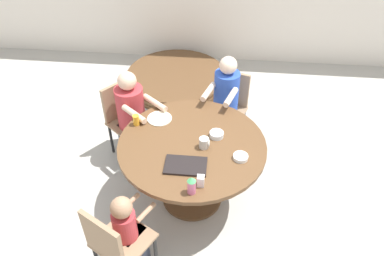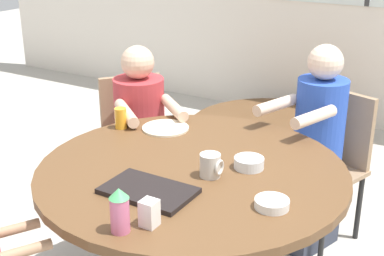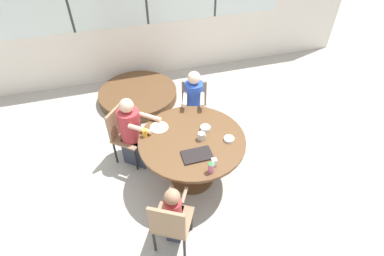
{
  "view_description": "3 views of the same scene",
  "coord_description": "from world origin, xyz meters",
  "px_view_note": "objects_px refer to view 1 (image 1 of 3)",
  "views": [
    {
      "loc": [
        0.24,
        -2.46,
        3.0
      ],
      "look_at": [
        0.0,
        0.0,
        0.92
      ],
      "focal_mm": 35.0,
      "sensor_mm": 36.0,
      "label": 1
    },
    {
      "loc": [
        1.06,
        -1.78,
        1.73
      ],
      "look_at": [
        0.0,
        0.0,
        0.92
      ],
      "focal_mm": 50.0,
      "sensor_mm": 36.0,
      "label": 2
    },
    {
      "loc": [
        -0.76,
        -2.56,
        3.31
      ],
      "look_at": [
        0.0,
        0.0,
        0.92
      ],
      "focal_mm": 28.0,
      "sensor_mm": 36.0,
      "label": 3
    }
  ],
  "objects_px": {
    "person_woman_green_shirt": "(224,109)",
    "bowl_cereal": "(241,157)",
    "person_toddler": "(129,235)",
    "bowl_white_shallow": "(217,134)",
    "chair_for_man_blue_shirt": "(125,114)",
    "folded_table_stack": "(176,79)",
    "coffee_mug": "(204,143)",
    "juice_glass": "(136,120)",
    "chair_for_toddler": "(114,242)",
    "chair_for_woman_green_shirt": "(229,102)",
    "person_man_blue_shirt": "(134,122)",
    "sippy_cup": "(192,185)",
    "milk_carton_small": "(201,181)"
  },
  "relations": [
    {
      "from": "person_woman_green_shirt",
      "to": "bowl_cereal",
      "type": "relative_size",
      "value": 8.9
    },
    {
      "from": "person_toddler",
      "to": "bowl_white_shallow",
      "type": "relative_size",
      "value": 6.79
    },
    {
      "from": "chair_for_man_blue_shirt",
      "to": "bowl_cereal",
      "type": "height_order",
      "value": "chair_for_man_blue_shirt"
    },
    {
      "from": "folded_table_stack",
      "to": "chair_for_man_blue_shirt",
      "type": "bearing_deg",
      "value": -104.96
    },
    {
      "from": "bowl_cereal",
      "to": "coffee_mug",
      "type": "bearing_deg",
      "value": 160.67
    },
    {
      "from": "juice_glass",
      "to": "bowl_white_shallow",
      "type": "xyz_separation_m",
      "value": [
        0.76,
        -0.1,
        -0.03
      ]
    },
    {
      "from": "chair_for_man_blue_shirt",
      "to": "chair_for_toddler",
      "type": "xyz_separation_m",
      "value": [
        0.3,
        -1.57,
        0.0
      ]
    },
    {
      "from": "chair_for_woman_green_shirt",
      "to": "coffee_mug",
      "type": "xyz_separation_m",
      "value": [
        -0.21,
        -1.03,
        0.29
      ]
    },
    {
      "from": "chair_for_woman_green_shirt",
      "to": "chair_for_toddler",
      "type": "height_order",
      "value": "same"
    },
    {
      "from": "chair_for_toddler",
      "to": "chair_for_woman_green_shirt",
      "type": "bearing_deg",
      "value": 95.52
    },
    {
      "from": "chair_for_man_blue_shirt",
      "to": "chair_for_toddler",
      "type": "distance_m",
      "value": 1.6
    },
    {
      "from": "person_toddler",
      "to": "bowl_cereal",
      "type": "relative_size",
      "value": 6.74
    },
    {
      "from": "coffee_mug",
      "to": "person_man_blue_shirt",
      "type": "bearing_deg",
      "value": 143.0
    },
    {
      "from": "bowl_white_shallow",
      "to": "coffee_mug",
      "type": "bearing_deg",
      "value": -123.44
    },
    {
      "from": "chair_for_man_blue_shirt",
      "to": "person_toddler",
      "type": "bearing_deg",
      "value": 53.99
    },
    {
      "from": "chair_for_toddler",
      "to": "folded_table_stack",
      "type": "relative_size",
      "value": 0.6
    },
    {
      "from": "chair_for_man_blue_shirt",
      "to": "juice_glass",
      "type": "height_order",
      "value": "chair_for_man_blue_shirt"
    },
    {
      "from": "chair_for_man_blue_shirt",
      "to": "sippy_cup",
      "type": "xyz_separation_m",
      "value": [
        0.86,
        -1.22,
        0.32
      ]
    },
    {
      "from": "juice_glass",
      "to": "person_man_blue_shirt",
      "type": "bearing_deg",
      "value": 110.21
    },
    {
      "from": "chair_for_toddler",
      "to": "sippy_cup",
      "type": "xyz_separation_m",
      "value": [
        0.56,
        0.35,
        0.32
      ]
    },
    {
      "from": "folded_table_stack",
      "to": "person_woman_green_shirt",
      "type": "bearing_deg",
      "value": -60.13
    },
    {
      "from": "chair_for_woman_green_shirt",
      "to": "folded_table_stack",
      "type": "distance_m",
      "value": 1.38
    },
    {
      "from": "person_woman_green_shirt",
      "to": "milk_carton_small",
      "type": "relative_size",
      "value": 11.79
    },
    {
      "from": "chair_for_toddler",
      "to": "sippy_cup",
      "type": "height_order",
      "value": "sippy_cup"
    },
    {
      "from": "chair_for_man_blue_shirt",
      "to": "sippy_cup",
      "type": "distance_m",
      "value": 1.53
    },
    {
      "from": "person_man_blue_shirt",
      "to": "folded_table_stack",
      "type": "relative_size",
      "value": 0.76
    },
    {
      "from": "bowl_white_shallow",
      "to": "chair_for_toddler",
      "type": "bearing_deg",
      "value": -125.1
    },
    {
      "from": "chair_for_woman_green_shirt",
      "to": "sippy_cup",
      "type": "xyz_separation_m",
      "value": [
        -0.27,
        -1.55,
        0.32
      ]
    },
    {
      "from": "person_man_blue_shirt",
      "to": "person_toddler",
      "type": "xyz_separation_m",
      "value": [
        0.24,
        -1.33,
        -0.07
      ]
    },
    {
      "from": "folded_table_stack",
      "to": "sippy_cup",
      "type": "bearing_deg",
      "value": -79.6
    },
    {
      "from": "chair_for_toddler",
      "to": "person_man_blue_shirt",
      "type": "xyz_separation_m",
      "value": [
        -0.17,
        1.47,
        -0.02
      ]
    },
    {
      "from": "chair_for_woman_green_shirt",
      "to": "person_man_blue_shirt",
      "type": "relative_size",
      "value": 0.79
    },
    {
      "from": "chair_for_woman_green_shirt",
      "to": "sippy_cup",
      "type": "bearing_deg",
      "value": 98.21
    },
    {
      "from": "bowl_cereal",
      "to": "folded_table_stack",
      "type": "xyz_separation_m",
      "value": [
        -0.86,
        2.21,
        -0.67
      ]
    },
    {
      "from": "sippy_cup",
      "to": "person_toddler",
      "type": "bearing_deg",
      "value": -156.42
    },
    {
      "from": "milk_carton_small",
      "to": "bowl_cereal",
      "type": "bearing_deg",
      "value": 46.55
    },
    {
      "from": "person_toddler",
      "to": "folded_table_stack",
      "type": "distance_m",
      "value": 2.85
    },
    {
      "from": "chair_for_man_blue_shirt",
      "to": "bowl_white_shallow",
      "type": "height_order",
      "value": "chair_for_man_blue_shirt"
    },
    {
      "from": "person_woman_green_shirt",
      "to": "chair_for_toddler",
      "type": "bearing_deg",
      "value": 84.02
    },
    {
      "from": "bowl_white_shallow",
      "to": "person_toddler",
      "type": "bearing_deg",
      "value": -125.93
    },
    {
      "from": "chair_for_woman_green_shirt",
      "to": "chair_for_man_blue_shirt",
      "type": "xyz_separation_m",
      "value": [
        -1.13,
        -0.33,
        0.0
      ]
    },
    {
      "from": "bowl_white_shallow",
      "to": "chair_for_man_blue_shirt",
      "type": "bearing_deg",
      "value": 151.82
    },
    {
      "from": "folded_table_stack",
      "to": "coffee_mug",
      "type": "bearing_deg",
      "value": -75.55
    },
    {
      "from": "person_toddler",
      "to": "juice_glass",
      "type": "xyz_separation_m",
      "value": [
        -0.12,
        0.99,
        0.38
      ]
    },
    {
      "from": "milk_carton_small",
      "to": "juice_glass",
      "type": "bearing_deg",
      "value": 133.74
    },
    {
      "from": "bowl_cereal",
      "to": "chair_for_toddler",
      "type": "bearing_deg",
      "value": -141.01
    },
    {
      "from": "chair_for_man_blue_shirt",
      "to": "bowl_white_shallow",
      "type": "relative_size",
      "value": 6.66
    },
    {
      "from": "milk_carton_small",
      "to": "folded_table_stack",
      "type": "distance_m",
      "value": 2.69
    },
    {
      "from": "chair_for_woman_green_shirt",
      "to": "bowl_white_shallow",
      "type": "relative_size",
      "value": 6.66
    },
    {
      "from": "chair_for_toddler",
      "to": "coffee_mug",
      "type": "xyz_separation_m",
      "value": [
        0.62,
        0.87,
        0.29
      ]
    }
  ]
}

